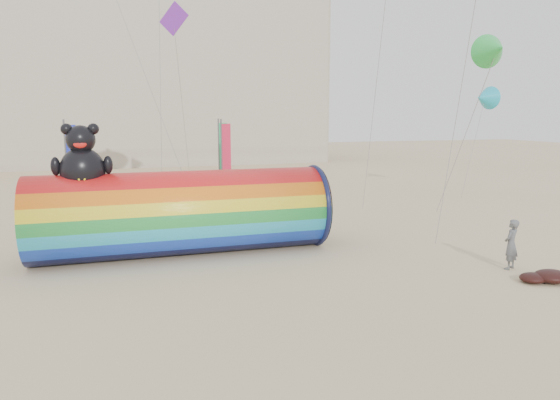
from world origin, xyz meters
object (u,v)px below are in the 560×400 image
object	(u,v)px
kite_handler	(511,244)
fabric_bundle	(555,276)
hotel_building	(51,70)
windsock_assembly	(183,211)

from	to	relation	value
kite_handler	fabric_bundle	bearing A→B (deg)	79.70
hotel_building	kite_handler	distance (m)	52.39
fabric_bundle	kite_handler	bearing A→B (deg)	106.77
kite_handler	fabric_bundle	xyz separation A→B (m)	(0.47, -1.55, -0.73)
kite_handler	fabric_bundle	size ratio (longest dim) A/B	0.69
windsock_assembly	fabric_bundle	distance (m)	13.44
windsock_assembly	kite_handler	bearing A→B (deg)	-27.15
hotel_building	fabric_bundle	size ratio (longest dim) A/B	23.06
hotel_building	windsock_assembly	bearing A→B (deg)	-77.48
hotel_building	fabric_bundle	distance (m)	54.10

